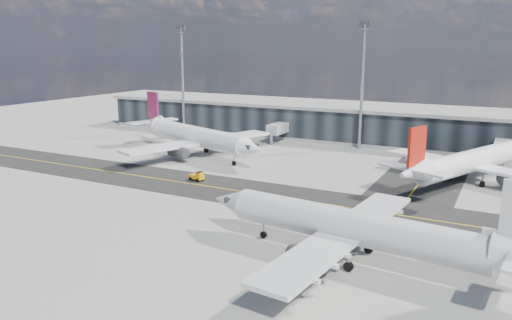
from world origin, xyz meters
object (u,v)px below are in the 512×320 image
at_px(airliner_af, 195,136).
at_px(airliner_redtail, 469,162).
at_px(airliner_near, 357,228).
at_px(baggage_tug, 198,176).
at_px(service_van, 440,169).

bearing_deg(airliner_af, airliner_redtail, 113.40).
xyz_separation_m(airliner_redtail, airliner_near, (-7.85, -40.53, 0.00)).
bearing_deg(airliner_near, baggage_tug, 66.33).
distance_m(airliner_near, baggage_tug, 40.10).
bearing_deg(service_van, airliner_near, -127.51).
bearing_deg(airliner_near, airliner_af, 57.59).
distance_m(airliner_redtail, baggage_tug, 47.31).
bearing_deg(airliner_redtail, airliner_af, -153.36).
bearing_deg(airliner_near, service_van, 2.84).
relative_size(airliner_near, baggage_tug, 12.80).
xyz_separation_m(airliner_af, airliner_redtail, (55.21, 2.62, -0.36)).
bearing_deg(baggage_tug, airliner_near, 73.13).
bearing_deg(airliner_near, airliner_redtail, -4.69).
height_order(airliner_near, service_van, airliner_near).
bearing_deg(baggage_tug, airliner_redtail, 128.91).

